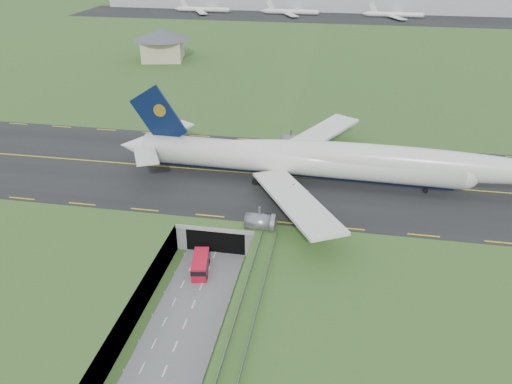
# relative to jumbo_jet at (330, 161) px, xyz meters

# --- Properties ---
(ground) EXTENTS (900.00, 900.00, 0.00)m
(ground) POSITION_rel_jumbo_jet_xyz_m (-21.01, -30.62, -11.82)
(ground) COLOR #315722
(ground) RESTS_ON ground
(airfield_deck) EXTENTS (800.00, 800.00, 6.00)m
(airfield_deck) POSITION_rel_jumbo_jet_xyz_m (-21.01, -30.62, -8.82)
(airfield_deck) COLOR gray
(airfield_deck) RESTS_ON ground
(trench_road) EXTENTS (12.00, 75.00, 0.20)m
(trench_road) POSITION_rel_jumbo_jet_xyz_m (-21.01, -38.12, -11.72)
(trench_road) COLOR slate
(trench_road) RESTS_ON ground
(taxiway) EXTENTS (800.00, 44.00, 0.18)m
(taxiway) POSITION_rel_jumbo_jet_xyz_m (-21.01, 2.38, -5.73)
(taxiway) COLOR black
(taxiway) RESTS_ON airfield_deck
(tunnel_portal) EXTENTS (17.00, 22.30, 6.00)m
(tunnel_portal) POSITION_rel_jumbo_jet_xyz_m (-21.01, -13.91, -8.49)
(tunnel_portal) COLOR gray
(tunnel_portal) RESTS_ON ground
(guideway) EXTENTS (3.00, 53.00, 7.05)m
(guideway) POSITION_rel_jumbo_jet_xyz_m (-10.01, -49.73, -6.50)
(guideway) COLOR #A8A8A3
(guideway) RESTS_ON ground
(jumbo_jet) EXTENTS (104.02, 65.17, 21.57)m
(jumbo_jet) POSITION_rel_jumbo_jet_xyz_m (0.00, 0.00, 0.00)
(jumbo_jet) COLOR silver
(jumbo_jet) RESTS_ON ground
(shuttle_tram) EXTENTS (4.12, 7.98, 3.10)m
(shuttle_tram) POSITION_rel_jumbo_jet_xyz_m (-22.30, -29.17, -10.12)
(shuttle_tram) COLOR red
(shuttle_tram) RESTS_ON ground
(service_building) EXTENTS (29.15, 29.15, 13.43)m
(service_building) POSITION_rel_jumbo_jet_xyz_m (-77.50, 108.79, 2.14)
(service_building) COLOR #C6B48F
(service_building) RESTS_ON ground
(distant_hills) EXTENTS (700.00, 91.00, 60.00)m
(distant_hills) POSITION_rel_jumbo_jet_xyz_m (43.37, 399.38, -15.82)
(distant_hills) COLOR slate
(distant_hills) RESTS_ON ground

